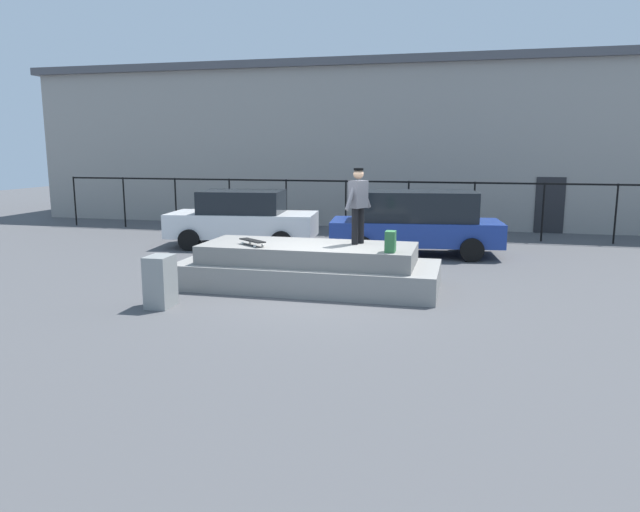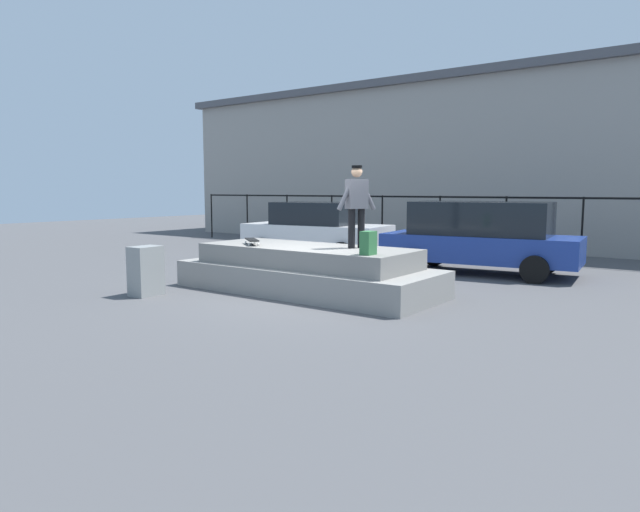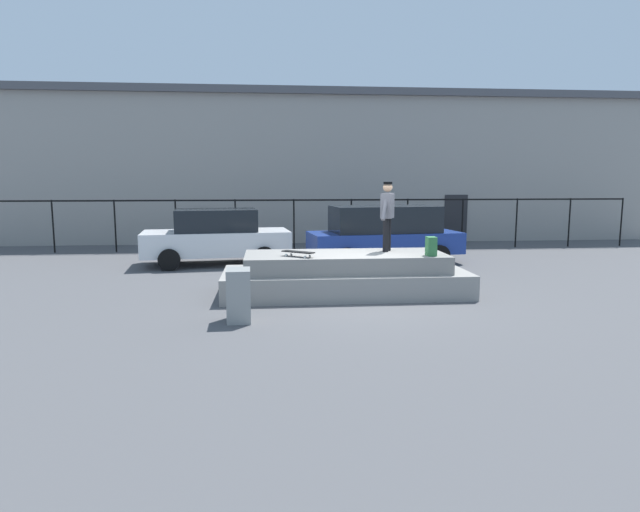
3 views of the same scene
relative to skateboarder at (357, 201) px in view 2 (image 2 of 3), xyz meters
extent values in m
plane|color=#4C4C4F|center=(-0.75, -0.76, -1.89)|extent=(60.00, 60.00, 0.00)
cube|color=gray|center=(-1.04, -0.29, -1.61)|extent=(5.61, 2.18, 0.55)
cube|color=gray|center=(-1.04, -0.29, -1.14)|extent=(4.60, 1.79, 0.40)
cylinder|color=black|center=(-0.05, -0.10, -0.54)|extent=(0.14, 0.14, 0.79)
cylinder|color=black|center=(0.05, 0.10, -0.54)|extent=(0.14, 0.14, 0.79)
cube|color=#595960|center=(0.00, 0.00, 0.14)|extent=(0.40, 0.47, 0.58)
cylinder|color=#595960|center=(-0.11, -0.23, 0.11)|extent=(0.24, 0.37, 0.59)
cylinder|color=#595960|center=(0.11, 0.23, 0.11)|extent=(0.24, 0.37, 0.59)
sphere|color=tan|center=(0.00, 0.00, 0.57)|extent=(0.22, 0.22, 0.22)
cylinder|color=black|center=(0.00, 0.00, 0.67)|extent=(0.28, 0.28, 0.05)
cube|color=black|center=(-2.15, -0.75, -0.83)|extent=(0.73, 0.63, 0.02)
cylinder|color=silver|center=(-2.01, -0.98, -0.91)|extent=(0.06, 0.06, 0.06)
cylinder|color=silver|center=(-1.89, -0.82, -0.91)|extent=(0.06, 0.06, 0.06)
cylinder|color=silver|center=(-2.41, -0.67, -0.91)|extent=(0.06, 0.06, 0.06)
cylinder|color=silver|center=(-2.28, -0.51, -0.91)|extent=(0.06, 0.06, 0.06)
cube|color=#33723F|center=(0.82, -0.86, -0.72)|extent=(0.20, 0.28, 0.42)
cube|color=white|center=(-4.42, 4.53, -1.21)|extent=(4.67, 2.36, 0.73)
cube|color=black|center=(-4.42, 4.53, -0.50)|extent=(2.64, 1.91, 0.68)
cylinder|color=black|center=(-5.91, 5.32, -1.57)|extent=(0.66, 0.29, 0.64)
cylinder|color=black|center=(-5.69, 3.42, -1.57)|extent=(0.66, 0.29, 0.64)
cylinder|color=black|center=(-3.14, 5.63, -1.57)|extent=(0.66, 0.29, 0.64)
cylinder|color=black|center=(-2.93, 3.74, -1.57)|extent=(0.66, 0.29, 0.64)
cube|color=navy|center=(0.88, 4.36, -1.24)|extent=(4.95, 2.38, 0.67)
cube|color=black|center=(0.88, 4.36, -0.49)|extent=(3.50, 1.99, 0.83)
cylinder|color=black|center=(-0.69, 5.10, -1.57)|extent=(0.66, 0.30, 0.64)
cylinder|color=black|center=(-0.47, 3.26, -1.57)|extent=(0.66, 0.30, 0.64)
cylinder|color=black|center=(2.24, 5.46, -1.57)|extent=(0.66, 0.30, 0.64)
cylinder|color=black|center=(2.46, 3.62, -1.57)|extent=(0.66, 0.30, 0.64)
cube|color=gray|center=(-3.36, -2.55, -1.39)|extent=(0.46, 0.62, 0.99)
cylinder|color=black|center=(-12.75, 7.84, -0.93)|extent=(0.06, 0.06, 1.92)
cylinder|color=black|center=(-10.57, 7.84, -0.93)|extent=(0.06, 0.06, 1.92)
cylinder|color=black|center=(-8.38, 7.84, -0.93)|extent=(0.06, 0.06, 1.92)
cylinder|color=black|center=(-6.20, 7.84, -0.93)|extent=(0.06, 0.06, 1.92)
cylinder|color=black|center=(-4.02, 7.84, -0.93)|extent=(0.06, 0.06, 1.92)
cylinder|color=black|center=(-1.84, 7.84, -0.93)|extent=(0.06, 0.06, 1.92)
cylinder|color=black|center=(0.34, 7.84, -0.93)|extent=(0.06, 0.06, 1.92)
cylinder|color=black|center=(2.52, 7.84, -0.93)|extent=(0.06, 0.06, 1.92)
cube|color=black|center=(-0.75, 7.84, -0.01)|extent=(24.00, 0.04, 0.06)
cube|color=gray|center=(-0.75, 14.22, 1.14)|extent=(29.65, 8.47, 6.06)
cube|color=#4C4C51|center=(-0.75, 14.22, 4.32)|extent=(30.24, 8.90, 0.30)
camera|label=1|loc=(2.23, -12.50, 1.10)|focal=33.18mm
camera|label=2|loc=(6.17, -9.49, 0.23)|focal=31.91mm
camera|label=3|loc=(-2.78, -12.58, 0.75)|focal=30.47mm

